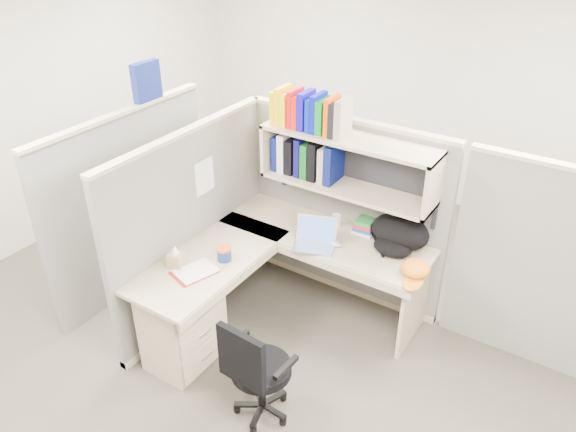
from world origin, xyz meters
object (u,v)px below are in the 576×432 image
Objects in this scene: desk at (221,302)px; laptop at (314,235)px; backpack at (397,235)px; task_chair at (258,384)px; snack_canister at (224,253)px.

laptop is at bearing 56.86° from desk.
task_chair is (-0.34, -1.38, -0.56)m from backpack.
task_chair is at bearing -32.96° from desk.
backpack is at bearing 44.86° from desk.
backpack is 1.53m from task_chair.
snack_canister is 1.01m from task_chair.
laptop is at bearing 101.16° from task_chair.
snack_canister is (-0.06, 0.14, 0.35)m from desk.
desk is 5.46× the size of laptop.
desk is 3.81× the size of backpack.
laptop is 0.63m from backpack.
laptop is 0.70m from snack_canister.
laptop reaches higher than desk.
backpack is 1.32m from snack_canister.
laptop reaches higher than task_chair.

